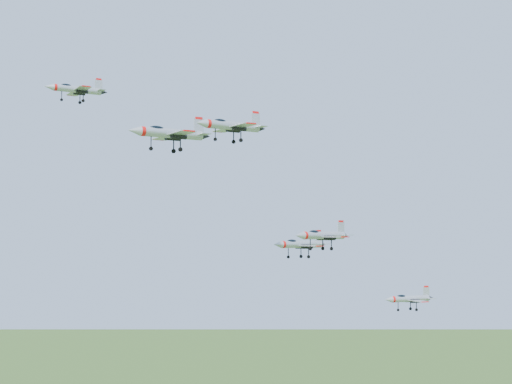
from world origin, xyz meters
name	(u,v)px	position (x,y,z in m)	size (l,w,h in m)	color
jet_lead	(76,89)	(-22.48, 14.05, 157.35)	(10.78, 8.96, 2.88)	#A6ACB3
jet_left_high	(169,133)	(-11.60, -4.36, 148.14)	(13.45, 11.22, 3.60)	#A6ACB3
jet_right_high	(231,126)	(-6.49, -16.46, 147.87)	(11.01, 9.20, 2.95)	#A6ACB3
jet_left_low	(300,244)	(16.72, 8.65, 131.30)	(12.08, 10.17, 3.25)	#A6ACB3
jet_right_low	(322,235)	(8.44, -14.84, 132.93)	(10.38, 8.77, 2.80)	#A6ACB3
jet_trail	(409,299)	(34.75, 1.07, 121.53)	(10.39, 8.55, 2.78)	#A6ACB3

